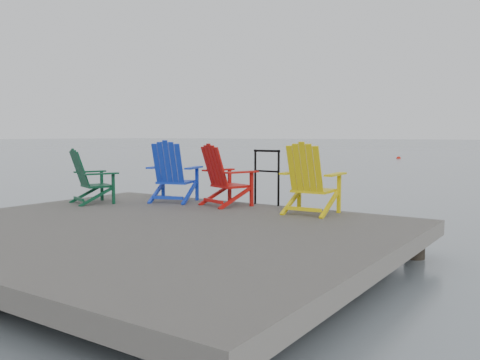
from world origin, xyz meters
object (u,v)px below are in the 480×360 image
Objects in this scene: chair_blue at (173,172)px; chair_red at (224,175)px; chair_green at (90,177)px; buoy_b at (399,159)px; chair_yellow at (310,179)px; handrail at (267,172)px.

chair_blue is 1.01m from chair_red.
chair_blue reaches higher than chair_red.
buoy_b is at bearing 118.86° from chair_green.
chair_yellow is (3.54, 1.01, 0.06)m from chair_green.
handrail is at bearing 151.49° from chair_yellow.
chair_red is (-0.51, -0.47, -0.05)m from handrail.
handrail is 0.89× the size of chair_yellow.
handrail reaches higher than chair_green.
chair_blue is 1.01× the size of chair_yellow.
chair_red is 0.96× the size of chair_yellow.
buoy_b is (-3.92, 30.11, -0.95)m from chair_green.
chair_red reaches higher than buoy_b.
handrail is 1.62m from chair_blue.
chair_blue reaches higher than chair_green.
chair_green is at bearing -157.54° from chair_blue.
chair_blue is at bearing 63.24° from chair_green.
handrail is 0.89× the size of chair_blue.
handrail is at bearing -77.31° from buoy_b.
chair_red is at bearing -137.39° from handrail.
handrail is 1.01× the size of chair_green.
chair_yellow reaches higher than buoy_b.
chair_green is 3.68m from chair_yellow.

